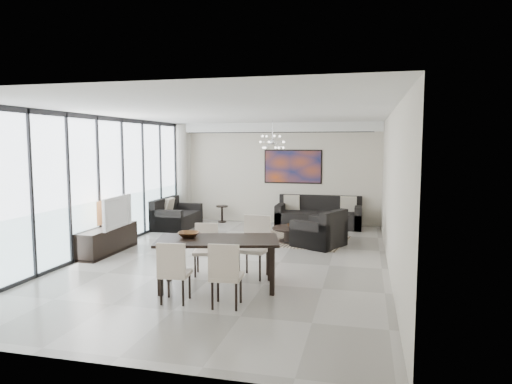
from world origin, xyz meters
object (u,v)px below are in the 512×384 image
(coffee_table, at_px, (293,234))
(television, at_px, (112,212))
(tv_console, at_px, (107,240))
(dining_table, at_px, (218,244))
(sofa_main, at_px, (319,216))

(coffee_table, relative_size, television, 0.86)
(tv_console, height_order, dining_table, dining_table)
(sofa_main, distance_m, dining_table, 5.95)
(coffee_table, distance_m, dining_table, 3.79)
(sofa_main, bearing_deg, tv_console, -134.49)
(sofa_main, relative_size, tv_console, 1.33)
(tv_console, bearing_deg, sofa_main, 45.51)
(dining_table, bearing_deg, coffee_table, 80.30)
(coffee_table, distance_m, television, 4.10)
(sofa_main, bearing_deg, coffee_table, -100.22)
(television, xyz_separation_m, dining_table, (2.89, -1.70, -0.17))
(sofa_main, relative_size, television, 2.03)
(sofa_main, height_order, tv_console, sofa_main)
(coffee_table, bearing_deg, sofa_main, 79.78)
(television, height_order, dining_table, television)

